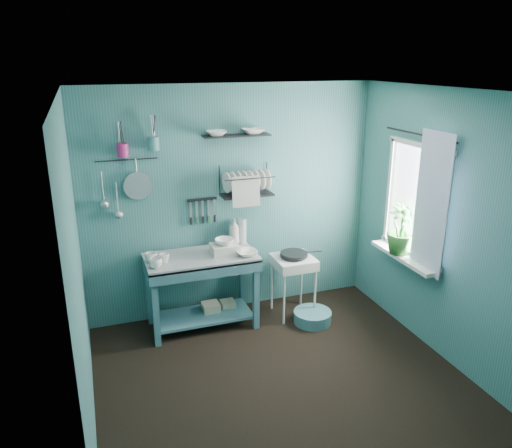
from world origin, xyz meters
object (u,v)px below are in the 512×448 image
object	(u,v)px
floor_basin	(312,317)
work_counter	(202,291)
utensil_cup_teal	(153,144)
hotplate_stand	(293,286)
soap_bottle	(234,231)
storage_tin_large	(211,312)
mug_right	(151,257)
potted_plant	(401,229)
mug_mid	(164,258)
storage_tin_small	(228,309)
wash_tub	(225,249)
utensil_cup_magenta	(123,150)
frying_pan	(294,254)
mug_left	(156,263)
colander	(138,186)
dish_rack	(247,181)
water_bottle	(242,231)

from	to	relation	value
floor_basin	work_counter	bearing A→B (deg)	163.83
utensil_cup_teal	hotplate_stand	bearing A→B (deg)	-12.77
soap_bottle	storage_tin_large	bearing A→B (deg)	-154.89
mug_right	potted_plant	distance (m)	2.53
mug_mid	storage_tin_small	size ratio (longest dim) A/B	0.50
mug_right	work_counter	bearing A→B (deg)	0.00
soap_bottle	mug_mid	bearing A→B (deg)	-162.00
hotplate_stand	floor_basin	world-z (taller)	hotplate_stand
wash_tub	hotplate_stand	world-z (taller)	wash_tub
wash_tub	utensil_cup_magenta	xyz separation A→B (m)	(-0.92, 0.27, 1.04)
utensil_cup_teal	storage_tin_large	xyz separation A→B (m)	(0.47, -0.20, -1.83)
frying_pan	potted_plant	size ratio (longest dim) A/B	0.58
work_counter	floor_basin	size ratio (longest dim) A/B	2.79
mug_left	colander	world-z (taller)	colander
frying_pan	utensil_cup_teal	size ratio (longest dim) A/B	2.31
work_counter	soap_bottle	size ratio (longest dim) A/B	3.81
hotplate_stand	potted_plant	size ratio (longest dim) A/B	1.32
frying_pan	storage_tin_large	xyz separation A→B (m)	(-0.91, 0.12, -0.61)
dish_rack	floor_basin	bearing A→B (deg)	-50.33
colander	storage_tin_large	world-z (taller)	colander
mug_left	storage_tin_small	xyz separation A→B (m)	(0.78, 0.24, -0.76)
soap_bottle	utensil_cup_teal	world-z (taller)	utensil_cup_teal
mug_left	potted_plant	size ratio (longest dim) A/B	0.24
utensil_cup_magenta	dish_rack	bearing A→B (deg)	-2.32
soap_bottle	floor_basin	size ratio (longest dim) A/B	0.73
wash_tub	utensil_cup_magenta	world-z (taller)	utensil_cup_magenta
hotplate_stand	wash_tub	bearing A→B (deg)	179.39
utensil_cup_magenta	hotplate_stand	bearing A→B (deg)	-10.58
soap_bottle	hotplate_stand	size ratio (longest dim) A/B	0.44
wash_tub	colander	size ratio (longest dim) A/B	1.00
dish_rack	utensil_cup_magenta	xyz separation A→B (m)	(-1.24, 0.05, 0.39)
storage_tin_small	floor_basin	xyz separation A→B (m)	(0.84, -0.41, -0.04)
water_bottle	frying_pan	distance (m)	0.62
wash_tub	colander	distance (m)	1.08
frying_pan	hotplate_stand	bearing A→B (deg)	0.00
soap_bottle	mug_right	bearing A→B (deg)	-167.74
work_counter	potted_plant	distance (m)	2.15
soap_bottle	floor_basin	xyz separation A→B (m)	(0.72, -0.53, -0.89)
storage_tin_large	floor_basin	size ratio (longest dim) A/B	0.54
hotplate_stand	storage_tin_small	world-z (taller)	hotplate_stand
utensil_cup_magenta	frying_pan	bearing A→B (deg)	-10.58
utensil_cup_magenta	storage_tin_small	world-z (taller)	utensil_cup_magenta
work_counter	storage_tin_large	size ratio (longest dim) A/B	5.18
work_counter	floor_basin	distance (m)	1.23
mug_mid	hotplate_stand	bearing A→B (deg)	-0.39
utensil_cup_magenta	floor_basin	size ratio (longest dim) A/B	0.32
soap_bottle	frying_pan	size ratio (longest dim) A/B	1.00
mug_right	utensil_cup_magenta	bearing A→B (deg)	124.85
dish_rack	colander	bearing A→B (deg)	168.17
mug_left	frying_pan	distance (m)	1.50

